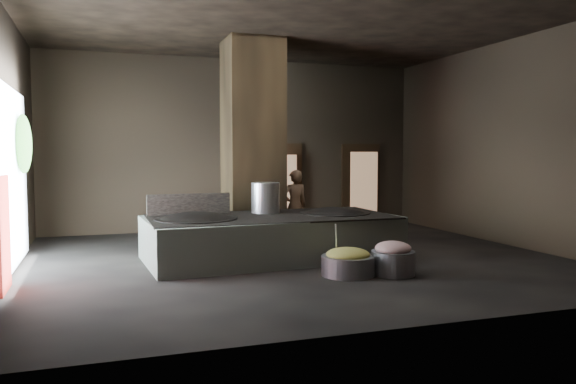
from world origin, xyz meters
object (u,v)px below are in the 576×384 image
object	(u,v)px
wok_left	(196,223)
cook	(295,206)
meat_basin	(393,263)
veg_basin	(348,265)
wok_right	(335,217)
hearth_platform	(271,237)
stock_pot	(265,198)

from	to	relation	value
wok_left	cook	distance (m)	3.23
cook	meat_basin	size ratio (longest dim) A/B	2.26
veg_basin	meat_basin	size ratio (longest dim) A/B	1.22
wok_right	cook	bearing A→B (deg)	96.37
veg_basin	meat_basin	bearing A→B (deg)	-16.18
hearth_platform	veg_basin	xyz separation A→B (m)	(0.77, -1.83, -0.24)
hearth_platform	wok_left	xyz separation A→B (m)	(-1.45, -0.05, 0.34)
wok_right	stock_pot	world-z (taller)	stock_pot
wok_right	meat_basin	distance (m)	2.16
wok_left	meat_basin	world-z (taller)	wok_left
cook	stock_pot	bearing A→B (deg)	48.01
cook	veg_basin	bearing A→B (deg)	81.83
cook	wok_right	bearing A→B (deg)	93.94
wok_right	meat_basin	xyz separation A→B (m)	(0.15, -2.09, -0.55)
hearth_platform	wok_right	distance (m)	1.39
cook	hearth_platform	bearing A→B (deg)	56.16
stock_pot	cook	size ratio (longest dim) A/B	0.37
wok_left	veg_basin	distance (m)	2.91
hearth_platform	wok_left	world-z (taller)	wok_left
wok_left	veg_basin	world-z (taller)	wok_left
wok_left	veg_basin	bearing A→B (deg)	-38.63
wok_right	cook	world-z (taller)	cook
wok_right	veg_basin	size ratio (longest dim) A/B	1.55
hearth_platform	stock_pot	world-z (taller)	stock_pot
wok_right	veg_basin	world-z (taller)	wok_right
hearth_platform	wok_left	distance (m)	1.49
meat_basin	wok_left	bearing A→B (deg)	146.02
stock_pot	veg_basin	world-z (taller)	stock_pot
wok_right	hearth_platform	bearing A→B (deg)	-177.88
wok_left	stock_pot	xyz separation A→B (m)	(1.50, 0.60, 0.38)
cook	veg_basin	world-z (taller)	cook
stock_pot	cook	bearing A→B (deg)	50.43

